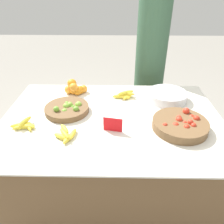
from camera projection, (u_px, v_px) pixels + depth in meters
ground_plane at (112, 179)px, 2.06m from camera, size 12.00×12.00×0.00m
market_table at (112, 151)px, 1.87m from camera, size 1.70×1.18×0.70m
lime_bowl at (67, 109)px, 1.75m from camera, size 0.35×0.35×0.09m
tomato_basket at (181, 124)px, 1.55m from camera, size 0.39×0.39×0.10m
orange_pile at (75, 88)px, 2.01m from camera, size 0.21×0.18×0.14m
metal_bowl at (167, 96)px, 1.92m from camera, size 0.34×0.34×0.08m
price_sign at (113, 125)px, 1.52m from camera, size 0.13×0.03×0.11m
banana_bunch_back_center at (24, 125)px, 1.57m from camera, size 0.19×0.16×0.06m
banana_bunch_middle_right at (66, 134)px, 1.47m from camera, size 0.16×0.19×0.06m
banana_bunch_front_right at (124, 95)px, 1.95m from camera, size 0.20×0.13×0.06m
vendor_person at (150, 65)px, 2.48m from camera, size 0.34×0.34×1.68m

